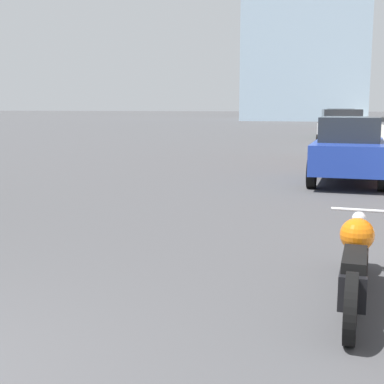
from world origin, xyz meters
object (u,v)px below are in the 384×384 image
Objects in this scene: parked_car_blue at (349,150)px; parked_car_green at (341,123)px; motorcycle at (355,263)px; parked_car_white at (341,131)px; parked_car_red at (343,120)px.

parked_car_green is (-0.32, 21.09, 0.04)m from parked_car_blue.
parked_car_white reaches higher than motorcycle.
parked_car_blue is 10.13m from parked_car_white.
parked_car_white reaches higher than parked_car_blue.
parked_car_white reaches higher than parked_car_red.
parked_car_green is at bearing -95.72° from parked_car_red.
parked_car_red reaches higher than motorcycle.
parked_car_red is (0.09, 23.48, -0.08)m from parked_car_white.
parked_car_blue is at bearing -93.63° from parked_car_white.
parked_car_blue is at bearing 92.87° from motorcycle.
parked_car_green is (-0.07, 10.97, -0.01)m from parked_car_white.
motorcycle is at bearing -85.02° from parked_car_green.
parked_car_blue is 0.92× the size of parked_car_white.
parked_car_white reaches higher than parked_car_green.
parked_car_green is (-0.32, 29.72, 0.50)m from motorcycle.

